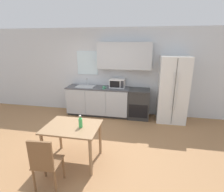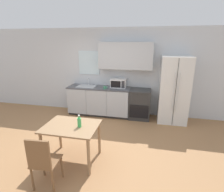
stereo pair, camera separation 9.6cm
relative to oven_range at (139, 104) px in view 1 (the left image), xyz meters
The scene contains 11 objects.
ground_plane 2.10m from the oven_range, 119.97° to the right, with size 12.00×12.00×0.00m, color #9E7047.
wall_back 1.40m from the oven_range, 162.37° to the left, with size 12.00×0.38×2.70m.
kitchen_counter 1.30m from the oven_range, behind, with size 1.97×0.64×0.92m.
oven_range is the anchor object (origin of this frame).
refrigerator 1.08m from the oven_range, ahead, with size 0.81×0.71×1.91m.
kitchen_sink 1.77m from the oven_range, behind, with size 0.57×0.44×0.24m.
microwave 0.92m from the oven_range, behind, with size 0.47×0.36×0.28m.
coffee_mug 1.18m from the oven_range, 169.79° to the right, with size 0.12×0.09×0.09m.
dining_table 2.63m from the oven_range, 116.10° to the right, with size 1.02×0.78×0.76m.
dining_chair_near 3.39m from the oven_range, 112.46° to the right, with size 0.43×0.43×0.93m.
drink_bottle 2.60m from the oven_range, 112.39° to the right, with size 0.07×0.07×0.24m.
Camera 1 is at (1.17, -3.36, 2.28)m, focal length 28.00 mm.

